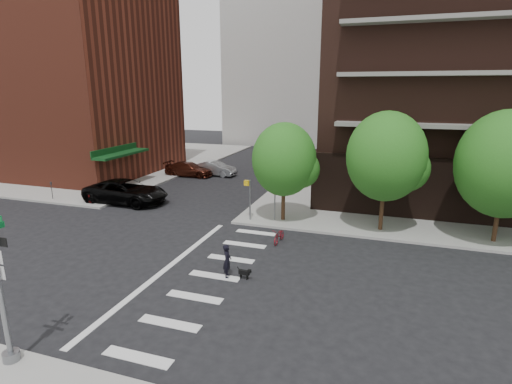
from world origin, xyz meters
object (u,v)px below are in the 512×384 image
scooter (279,236)px  dog_walker (227,261)px  fire_hydrant (90,197)px  parked_car_maroon (189,169)px  traffic_signal (0,285)px  parked_car_black (126,192)px  parked_car_silver (215,168)px

scooter → dog_walker: size_ratio=0.99×
fire_hydrant → parked_car_maroon: 11.41m
traffic_signal → dog_walker: bearing=62.0°
dog_walker → scooter: bearing=-29.1°
parked_car_black → traffic_signal: bearing=-154.7°
parked_car_maroon → traffic_signal: bearing=-164.9°
traffic_signal → parked_car_silver: (-5.45, 27.60, -2.00)m
parked_car_black → parked_car_maroon: size_ratio=1.31×
parked_car_silver → scooter: size_ratio=2.74×
parked_car_maroon → scooter: (12.92, -14.06, -0.29)m
parked_car_silver → scooter: (10.63, -15.20, -0.29)m
traffic_signal → parked_car_maroon: size_ratio=1.26×
fire_hydrant → parked_car_black: size_ratio=0.12×
parked_car_silver → dog_walker: size_ratio=2.71×
parked_car_maroon → fire_hydrant: bearing=167.2°
scooter → parked_car_black: bearing=165.9°
traffic_signal → scooter: (5.19, 12.41, -2.29)m
traffic_signal → parked_car_silver: size_ratio=1.41×
traffic_signal → scooter: size_ratio=3.87×
fire_hydrant → parked_car_silver: 13.14m
traffic_signal → parked_car_maroon: traffic_signal is taller
traffic_signal → parked_car_silver: 28.21m
fire_hydrant → parked_car_maroon: (2.30, 11.18, 0.14)m
traffic_signal → scooter: 13.64m
fire_hydrant → traffic_signal: bearing=-56.7°
parked_car_maroon → dog_walker: bearing=-149.2°
parked_car_maroon → parked_car_silver: 2.55m
fire_hydrant → scooter: (15.22, -2.89, -0.14)m
dog_walker → parked_car_maroon: bearing=16.2°
fire_hydrant → parked_car_silver: bearing=69.6°
fire_hydrant → parked_car_maroon: bearing=78.4°
traffic_signal → parked_car_black: 18.31m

